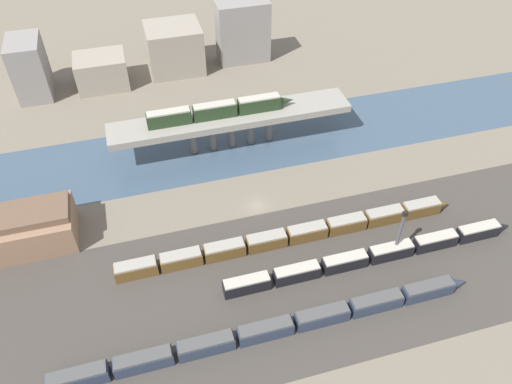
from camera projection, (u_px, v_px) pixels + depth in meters
ground_plane at (257, 206)px, 122.64m from camera, size 400.00×400.00×0.00m
railbed_yard at (288, 283)px, 105.81m from camera, size 280.00×42.00×0.01m
river_water at (232, 145)px, 140.43m from camera, size 320.00×26.92×0.01m
bridge at (231, 120)px, 134.53m from camera, size 65.66×9.94×10.25m
train_on_bridge at (220, 110)px, 131.44m from camera, size 39.79×2.93×4.10m
train_yard_near at (272, 329)px, 95.80m from camera, size 84.26×2.88×3.45m
train_yard_mid at (373, 256)px, 109.03m from camera, size 68.24×2.80×3.45m
train_yard_far at (292, 236)px, 113.22m from camera, size 80.03×3.18×3.52m
warehouse_building at (17, 230)px, 110.87m from camera, size 24.61×12.98×9.40m
signal_tower at (400, 233)px, 106.69m from camera, size 1.00×0.71×13.58m
city_block_far_left at (30, 68)px, 153.88m from camera, size 9.80×14.87×18.09m
city_block_left at (102, 71)px, 160.18m from camera, size 15.95×12.63×10.23m
city_block_center at (175, 48)px, 166.41m from camera, size 17.79×15.67×15.19m
city_block_right at (243, 32)px, 169.08m from camera, size 17.52×8.15×20.60m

